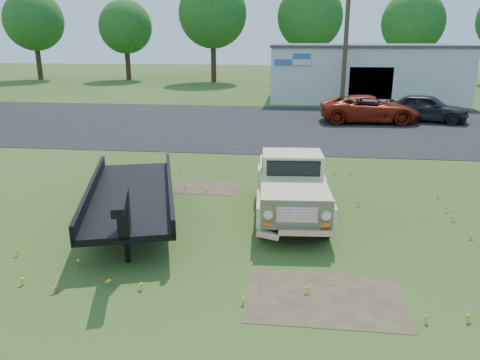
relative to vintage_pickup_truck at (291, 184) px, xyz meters
name	(u,v)px	position (x,y,z in m)	size (l,w,h in m)	color
ground	(259,232)	(-0.78, -1.33, -0.90)	(140.00, 140.00, 0.00)	#334C18
asphalt_lot	(280,125)	(-0.78, 13.67, -0.90)	(90.00, 14.00, 0.02)	black
dirt_patch_a	(325,298)	(0.72, -4.33, -0.90)	(3.00, 2.00, 0.01)	#433924
dirt_patch_b	(207,187)	(-2.78, 2.17, -0.90)	(2.20, 1.60, 0.01)	#433924
commercial_building	(364,72)	(5.22, 25.67, 1.20)	(14.20, 8.20, 4.15)	#BAB9B5
utility_pole_mid	(346,38)	(3.22, 20.67, 3.71)	(1.60, 0.30, 9.00)	#3F2D1D
treeline_a	(34,21)	(-28.78, 38.67, 5.40)	(6.40, 6.40, 9.52)	#372619
treeline_b	(125,27)	(-18.78, 39.67, 4.77)	(5.76, 5.76, 8.57)	#372619
treeline_c	(213,14)	(-8.78, 38.17, 6.04)	(7.04, 7.04, 10.47)	#372619
treeline_d	(310,17)	(1.22, 39.17, 5.72)	(6.72, 6.72, 10.00)	#372619
treeline_e	(413,23)	(11.22, 37.67, 5.09)	(6.08, 6.08, 9.04)	#372619
vintage_pickup_truck	(291,184)	(0.00, 0.00, 0.00)	(1.92, 4.94, 1.79)	#CAC087
flatbed_trailer	(131,190)	(-4.23, -0.98, -0.02)	(2.15, 6.44, 1.76)	black
red_pickup	(369,109)	(4.25, 15.09, -0.13)	(2.54, 5.51, 1.53)	maroon
dark_sedan	(426,108)	(7.59, 15.86, -0.12)	(1.84, 4.59, 1.56)	black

